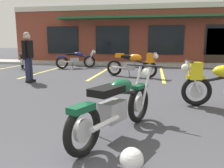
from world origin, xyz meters
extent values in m
plane|color=#3D3D42|center=(0.00, 4.11, 0.00)|extent=(80.00, 80.00, 0.00)
cube|color=#A8A59E|center=(0.00, 12.79, 0.07)|extent=(22.00, 1.80, 0.14)
cube|color=brown|center=(0.00, 16.56, 1.78)|extent=(16.20, 6.15, 3.56)
cube|color=beige|center=(0.00, 13.45, 3.41)|extent=(16.20, 0.06, 0.30)
cube|color=black|center=(-4.86, 13.44, 1.45)|extent=(2.07, 0.06, 1.70)
cube|color=black|center=(-1.62, 13.44, 1.45)|extent=(2.07, 0.06, 1.70)
cube|color=black|center=(1.62, 13.44, 1.45)|extent=(2.07, 0.06, 1.70)
cube|color=black|center=(4.86, 13.44, 1.45)|extent=(2.07, 0.06, 1.70)
cube|color=#33281E|center=(4.45, 13.44, 1.05)|extent=(1.10, 0.06, 2.10)
cube|color=#235933|center=(0.00, 13.03, 2.76)|extent=(9.72, 0.90, 0.12)
cube|color=#DBCC4C|center=(-3.98, 9.19, 0.00)|extent=(0.12, 4.80, 0.01)
cube|color=#DBCC4C|center=(-1.33, 9.19, 0.00)|extent=(0.12, 4.80, 0.01)
cube|color=#DBCC4C|center=(1.33, 9.19, 0.00)|extent=(0.12, 4.80, 0.01)
torus|color=black|center=(0.17, 1.60, 0.32)|extent=(0.34, 0.63, 0.64)
cylinder|color=#B7B7BC|center=(0.17, 1.60, 0.32)|extent=(0.17, 0.29, 0.29)
torus|color=black|center=(0.74, 2.92, 0.32)|extent=(0.34, 0.63, 0.64)
cylinder|color=#B7B7BC|center=(0.74, 2.92, 0.32)|extent=(0.17, 0.29, 0.29)
cylinder|color=silver|center=(0.69, 3.05, 0.64)|extent=(0.17, 0.32, 0.66)
cylinder|color=silver|center=(0.86, 2.98, 0.64)|extent=(0.17, 0.32, 0.66)
cylinder|color=black|center=(0.81, 3.08, 0.96)|extent=(0.62, 0.29, 0.03)
sphere|color=silver|center=(0.84, 3.16, 0.82)|extent=(0.22, 0.22, 0.17)
cube|color=#0F4C2D|center=(0.75, 2.96, 0.62)|extent=(0.27, 0.39, 0.06)
cube|color=#9E9EA3|center=(0.42, 2.18, 0.40)|extent=(0.38, 0.46, 0.28)
cylinder|color=silver|center=(0.40, 1.79, 0.36)|extent=(0.28, 0.53, 0.07)
cylinder|color=black|center=(0.50, 2.37, 0.64)|extent=(0.43, 0.89, 0.26)
ellipsoid|color=#0F4C2D|center=(0.51, 2.39, 0.72)|extent=(0.43, 0.54, 0.22)
cube|color=black|center=(0.37, 2.06, 0.72)|extent=(0.46, 0.59, 0.10)
cube|color=#0F4C2D|center=(0.16, 1.58, 0.60)|extent=(0.29, 0.39, 0.08)
cylinder|color=black|center=(0.23, 2.19, 0.14)|extent=(0.13, 0.08, 0.29)
torus|color=black|center=(-3.61, 10.17, 0.32)|extent=(0.60, 0.42, 0.64)
cylinder|color=#B7B7BC|center=(-3.61, 10.17, 0.32)|extent=(0.28, 0.20, 0.29)
torus|color=black|center=(-2.39, 10.94, 0.32)|extent=(0.60, 0.42, 0.64)
cylinder|color=#B7B7BC|center=(-2.39, 10.94, 0.32)|extent=(0.28, 0.20, 0.29)
cylinder|color=silver|center=(-2.35, 11.07, 0.64)|extent=(0.30, 0.21, 0.66)
cylinder|color=silver|center=(-2.26, 10.91, 0.64)|extent=(0.30, 0.21, 0.66)
cylinder|color=black|center=(-2.24, 11.03, 0.96)|extent=(0.38, 0.58, 0.03)
sphere|color=silver|center=(-2.17, 11.08, 0.82)|extent=(0.23, 0.23, 0.17)
cube|color=navy|center=(-2.36, 10.96, 0.62)|extent=(0.38, 0.31, 0.06)
cube|color=#9E9EA3|center=(-3.07, 10.51, 0.40)|extent=(0.47, 0.42, 0.28)
cylinder|color=silver|center=(-3.31, 10.20, 0.36)|extent=(0.50, 0.35, 0.07)
cylinder|color=black|center=(-2.90, 10.62, 0.64)|extent=(0.83, 0.55, 0.26)
ellipsoid|color=navy|center=(-2.88, 10.63, 0.72)|extent=(0.54, 0.48, 0.22)
cube|color=black|center=(-3.19, 10.44, 0.72)|extent=(0.59, 0.51, 0.10)
cube|color=navy|center=(-3.63, 10.16, 0.60)|extent=(0.39, 0.33, 0.08)
cylinder|color=black|center=(-3.22, 10.63, 0.14)|extent=(0.09, 0.13, 0.29)
torus|color=black|center=(-5.67, 9.94, 0.32)|extent=(0.48, 0.56, 0.64)
cylinder|color=#B7B7BC|center=(-5.67, 9.94, 0.32)|extent=(0.23, 0.26, 0.29)
torus|color=black|center=(-4.77, 8.81, 0.32)|extent=(0.48, 0.56, 0.64)
cylinder|color=#B7B7BC|center=(-4.77, 8.81, 0.32)|extent=(0.23, 0.26, 0.29)
cylinder|color=silver|center=(-4.64, 8.79, 0.64)|extent=(0.24, 0.28, 0.66)
cylinder|color=silver|center=(-4.78, 8.68, 0.64)|extent=(0.24, 0.28, 0.66)
cylinder|color=black|center=(-4.66, 8.67, 0.96)|extent=(0.53, 0.44, 0.03)
sphere|color=silver|center=(-4.61, 8.61, 0.82)|extent=(0.24, 0.24, 0.17)
cube|color=black|center=(-4.74, 8.78, 0.62)|extent=(0.33, 0.37, 0.06)
cube|color=#9E9EA3|center=(-5.27, 9.44, 0.40)|extent=(0.44, 0.46, 0.28)
cylinder|color=silver|center=(-5.61, 9.64, 0.36)|extent=(0.40, 0.47, 0.07)
cylinder|color=black|center=(-5.14, 9.28, 0.64)|extent=(0.64, 0.77, 0.26)
ellipsoid|color=black|center=(-5.13, 9.27, 0.72)|extent=(0.50, 0.54, 0.22)
cube|color=black|center=(-5.36, 9.55, 0.72)|extent=(0.54, 0.58, 0.10)
cube|color=black|center=(-5.68, 9.95, 0.60)|extent=(0.35, 0.38, 0.08)
cylinder|color=black|center=(-5.17, 9.60, 0.14)|extent=(0.12, 0.10, 0.29)
torus|color=black|center=(1.89, 4.17, 0.32)|extent=(0.64, 0.14, 0.64)
cylinder|color=#B7B7BC|center=(1.89, 4.17, 0.32)|extent=(0.29, 0.08, 0.29)
cylinder|color=silver|center=(1.79, 4.07, 0.64)|extent=(0.33, 0.06, 0.66)
cylinder|color=silver|center=(1.78, 4.25, 0.64)|extent=(0.33, 0.06, 0.66)
cylinder|color=black|center=(1.71, 4.16, 0.96)|extent=(0.07, 0.66, 0.03)
sphere|color=silver|center=(1.63, 4.15, 0.82)|extent=(0.18, 0.18, 0.17)
cube|color=yellow|center=(1.85, 4.17, 0.62)|extent=(0.37, 0.16, 0.06)
cube|color=yellow|center=(1.84, 4.17, 0.76)|extent=(0.26, 0.29, 0.36)
torus|color=black|center=(-0.60, 8.29, 0.32)|extent=(0.64, 0.26, 0.64)
cylinder|color=#B7B7BC|center=(-0.60, 8.29, 0.32)|extent=(0.29, 0.13, 0.29)
torus|color=black|center=(0.79, 7.93, 0.32)|extent=(0.64, 0.26, 0.64)
cylinder|color=#B7B7BC|center=(0.79, 7.93, 0.32)|extent=(0.29, 0.13, 0.29)
cylinder|color=silver|center=(0.91, 7.99, 0.64)|extent=(0.33, 0.12, 0.66)
cylinder|color=silver|center=(0.87, 7.82, 0.64)|extent=(0.33, 0.12, 0.66)
cylinder|color=black|center=(0.96, 7.88, 0.96)|extent=(0.20, 0.65, 0.03)
sphere|color=silver|center=(1.04, 7.86, 0.82)|extent=(0.21, 0.21, 0.17)
cube|color=orange|center=(0.83, 7.92, 0.62)|extent=(0.38, 0.23, 0.06)
cube|color=#9E9EA3|center=(0.02, 8.13, 0.40)|extent=(0.45, 0.33, 0.28)
cylinder|color=silver|center=(-0.38, 8.08, 0.36)|extent=(0.55, 0.21, 0.07)
cylinder|color=black|center=(0.21, 8.08, 0.64)|extent=(0.93, 0.29, 0.26)
ellipsoid|color=orange|center=(0.25, 8.07, 0.76)|extent=(0.58, 0.42, 0.26)
cube|color=orange|center=(0.84, 7.91, 0.76)|extent=(0.30, 0.33, 0.36)
cube|color=black|center=(-0.08, 8.15, 0.78)|extent=(0.45, 0.33, 0.10)
cube|color=orange|center=(-0.37, 8.23, 0.82)|extent=(0.36, 0.27, 0.16)
cylinder|color=black|center=(-0.01, 8.32, 0.14)|extent=(0.06, 0.14, 0.29)
cube|color=black|center=(-3.15, 6.36, 0.04)|extent=(0.25, 0.11, 0.08)
cube|color=black|center=(-3.14, 6.16, 0.04)|extent=(0.25, 0.11, 0.08)
cylinder|color=#232842|center=(-3.19, 6.35, 0.46)|extent=(0.16, 0.16, 0.80)
cylinder|color=#232842|center=(-3.18, 6.16, 0.46)|extent=(0.16, 0.16, 0.80)
cube|color=black|center=(-3.18, 6.25, 1.12)|extent=(0.24, 0.39, 0.56)
cylinder|color=black|center=(-3.20, 6.50, 1.08)|extent=(0.11, 0.11, 0.58)
cylinder|color=black|center=(-3.17, 6.01, 1.08)|extent=(0.11, 0.11, 0.58)
sphere|color=beige|center=(-3.18, 6.25, 1.52)|extent=(0.23, 0.23, 0.22)
sphere|color=gray|center=(-3.19, 6.25, 1.57)|extent=(0.22, 0.22, 0.21)
sphere|color=silver|center=(0.78, 1.36, 0.13)|extent=(0.26, 0.26, 0.26)
cube|color=black|center=(0.78, 1.46, 0.12)|extent=(0.18, 0.03, 0.09)
camera|label=1|loc=(0.98, -0.93, 1.37)|focal=37.30mm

